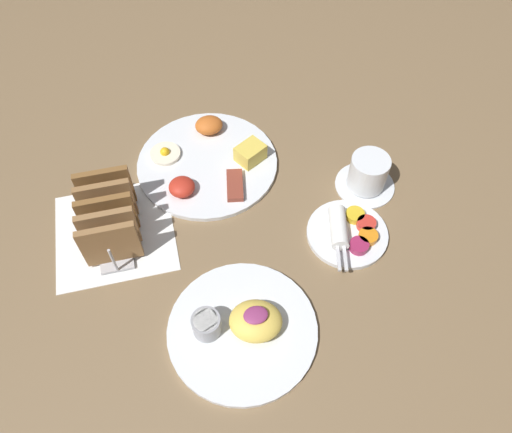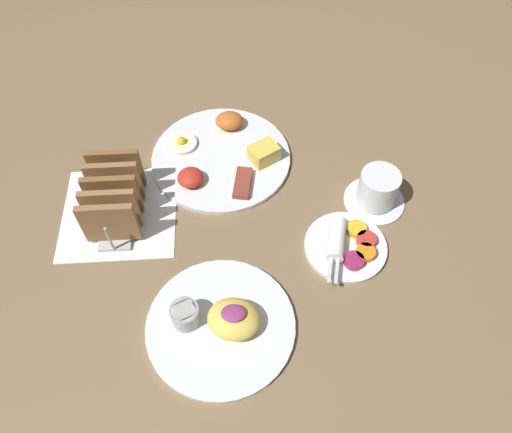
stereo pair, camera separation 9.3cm
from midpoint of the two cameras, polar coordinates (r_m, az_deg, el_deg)
ground_plane at (r=0.93m, az=-0.01°, el=-3.51°), size 3.00×3.00×0.00m
napkin_flat at (r=1.00m, az=-12.81°, el=0.28°), size 0.22×0.22×0.00m
plate_breakfast at (r=1.06m, az=-1.36°, el=6.82°), size 0.29×0.29×0.05m
plate_condiments at (r=0.94m, az=13.07°, el=-3.41°), size 0.15×0.16×0.04m
plate_foreground at (r=0.84m, az=-0.87°, el=-12.32°), size 0.25×0.25×0.06m
toast_rack at (r=0.96m, az=-13.35°, el=2.04°), size 0.10×0.18×0.10m
coffee_cup at (r=1.00m, az=16.31°, el=2.74°), size 0.12×0.12×0.08m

